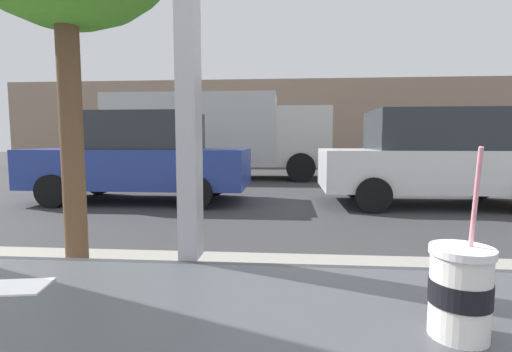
# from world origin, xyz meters

# --- Properties ---
(ground_plane) EXTENTS (60.00, 60.00, 0.00)m
(ground_plane) POSITION_xyz_m (0.00, 8.00, 0.00)
(ground_plane) COLOR #38383A
(sidewalk_strip) EXTENTS (16.00, 2.80, 0.12)m
(sidewalk_strip) POSITION_xyz_m (0.00, 1.60, 0.06)
(sidewalk_strip) COLOR #9E998E
(sidewalk_strip) RESTS_ON ground
(building_facade_far) EXTENTS (28.00, 1.20, 4.22)m
(building_facade_far) POSITION_xyz_m (0.00, 18.25, 2.11)
(building_facade_far) COLOR gray
(building_facade_far) RESTS_ON ground
(soda_cup_left) EXTENTS (0.10, 0.10, 0.30)m
(soda_cup_left) POSITION_xyz_m (0.53, -0.29, 1.08)
(soda_cup_left) COLOR white
(soda_cup_left) RESTS_ON window_counter
(napkin_wrapper) EXTENTS (0.13, 0.11, 0.00)m
(napkin_wrapper) POSITION_xyz_m (-0.31, -0.16, 1.00)
(napkin_wrapper) COLOR white
(napkin_wrapper) RESTS_ON window_counter
(parked_car_blue) EXTENTS (4.54, 2.01, 1.87)m
(parked_car_blue) POSITION_xyz_m (-2.83, 6.89, 0.93)
(parked_car_blue) COLOR #283D93
(parked_car_blue) RESTS_ON ground
(parked_car_white) EXTENTS (4.40, 2.07, 1.89)m
(parked_car_white) POSITION_xyz_m (3.14, 6.89, 0.94)
(parked_car_white) COLOR silver
(parked_car_white) RESTS_ON ground
(box_truck) EXTENTS (7.34, 2.44, 2.79)m
(box_truck) POSITION_xyz_m (-2.16, 11.86, 1.55)
(box_truck) COLOR beige
(box_truck) RESTS_ON ground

